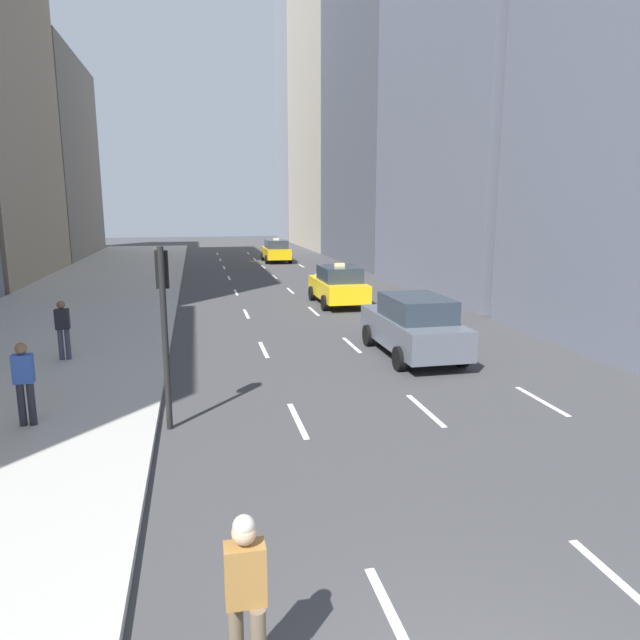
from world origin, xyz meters
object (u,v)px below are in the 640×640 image
at_px(sedan_black_near, 413,326).
at_px(pedestrian_mid_block, 24,380).
at_px(taxi_second, 338,285).
at_px(skateboarder, 246,596).
at_px(taxi_lead, 276,251).
at_px(traffic_light_pole, 164,308).
at_px(pedestrian_far_walking, 63,327).

height_order(sedan_black_near, pedestrian_mid_block, sedan_black_near).
distance_m(taxi_second, skateboarder, 20.64).
distance_m(taxi_lead, pedestrian_mid_block, 34.19).
bearing_deg(taxi_second, taxi_lead, 90.00).
bearing_deg(taxi_lead, pedestrian_mid_block, -106.00).
bearing_deg(traffic_light_pole, pedestrian_mid_block, 173.67).
bearing_deg(taxi_lead, skateboarder, -98.28).
height_order(taxi_second, sedan_black_near, taxi_second).
bearing_deg(pedestrian_mid_block, pedestrian_far_walking, 93.90).
relative_size(sedan_black_near, pedestrian_far_walking, 2.78).
xyz_separation_m(taxi_lead, sedan_black_near, (0.00, -29.01, 0.03)).
bearing_deg(taxi_lead, taxi_second, -90.00).
bearing_deg(skateboarder, taxi_second, 73.69).
relative_size(taxi_second, skateboarder, 2.52).
xyz_separation_m(sedan_black_near, traffic_light_pole, (-6.75, -4.15, 1.50)).
bearing_deg(taxi_second, traffic_light_pole, -117.15).
distance_m(pedestrian_mid_block, pedestrian_far_walking, 5.03).
relative_size(taxi_lead, sedan_black_near, 0.96).
xyz_separation_m(taxi_second, sedan_black_near, (0.00, -9.01, 0.03)).
xyz_separation_m(taxi_lead, pedestrian_far_walking, (-9.77, -27.84, 0.19)).
distance_m(taxi_second, pedestrian_far_walking, 12.53).
xyz_separation_m(taxi_lead, taxi_second, (0.00, -20.00, 0.00)).
xyz_separation_m(skateboarder, pedestrian_mid_block, (-3.63, 6.95, 0.10)).
bearing_deg(pedestrian_mid_block, taxi_second, 53.78).
bearing_deg(traffic_light_pole, taxi_second, 62.85).
distance_m(sedan_black_near, skateboarder, 12.26).
bearing_deg(pedestrian_far_walking, sedan_black_near, -6.85).
height_order(pedestrian_mid_block, traffic_light_pole, traffic_light_pole).
height_order(skateboarder, pedestrian_mid_block, pedestrian_mid_block).
relative_size(sedan_black_near, pedestrian_mid_block, 2.78).
relative_size(skateboarder, pedestrian_far_walking, 1.06).
xyz_separation_m(taxi_lead, skateboarder, (-5.80, -39.81, 0.08)).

